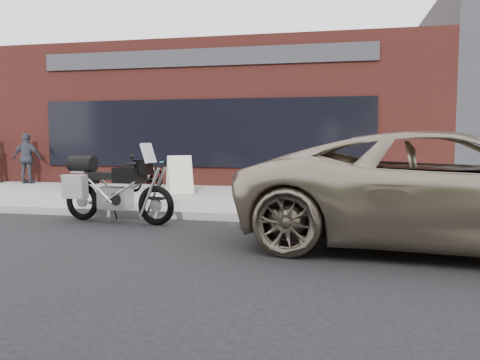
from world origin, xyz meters
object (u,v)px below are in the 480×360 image
minivan (451,190)px  bicycle_front (171,175)px  cafe_table (74,176)px  motorcycle (110,188)px  cafe_patron_right (27,158)px  bicycle_rear (146,174)px  sandwich_sign (180,175)px

minivan → bicycle_front: bearing=55.9°
cafe_table → motorcycle: bearing=-51.0°
motorcycle → minivan: minivan is taller
bicycle_front → cafe_table: bicycle_front is taller
cafe_patron_right → bicycle_front: bearing=166.8°
bicycle_rear → cafe_patron_right: (-4.40, 1.08, 0.35)m
minivan → cafe_table: bearing=68.9°
bicycle_rear → cafe_table: 1.94m
sandwich_sign → bicycle_front: bearing=88.3°
sandwich_sign → cafe_patron_right: 5.81m
cafe_patron_right → sandwich_sign: bearing=158.7°
bicycle_front → cafe_table: 2.60m
motorcycle → minivan: size_ratio=0.39×
minivan → bicycle_rear: minivan is taller
sandwich_sign → cafe_table: size_ratio=1.32×
sandwich_sign → cafe_table: bearing=143.1°
cafe_table → minivan: bearing=-27.5°
bicycle_front → cafe_patron_right: cafe_patron_right is taller
bicycle_rear → sandwich_sign: bearing=-11.9°
motorcycle → bicycle_front: (-0.34, 4.21, -0.08)m
cafe_table → cafe_patron_right: bearing=149.2°
minivan → bicycle_rear: size_ratio=4.07×
sandwich_sign → cafe_patron_right: (-5.55, 1.70, 0.30)m
cafe_table → cafe_patron_right: (-2.50, 1.49, 0.40)m
bicycle_rear → motorcycle: bearing=-60.1°
bicycle_front → cafe_patron_right: (-5.00, 0.78, 0.39)m
cafe_table → cafe_patron_right: cafe_patron_right is taller
minivan → cafe_table: size_ratio=8.08×
minivan → sandwich_sign: minivan is taller
motorcycle → sandwich_sign: bearing=95.0°
bicycle_rear → cafe_patron_right: cafe_patron_right is taller
motorcycle → bicycle_front: motorcycle is taller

